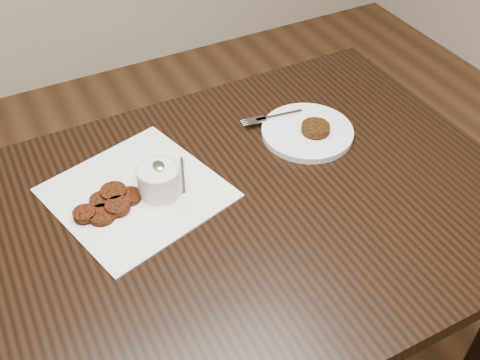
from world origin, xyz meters
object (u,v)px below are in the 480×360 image
Objects in this scene: napkin at (137,193)px; sauce_ramekin at (158,168)px; plate_with_patty at (308,129)px; table at (218,316)px.

sauce_ramekin is at bearing -22.24° from napkin.
sauce_ramekin is (0.05, -0.02, 0.07)m from napkin.
plate_with_patty reaches higher than napkin.
plate_with_patty is (0.32, 0.14, 0.39)m from table.
plate_with_patty is (0.39, 0.02, -0.05)m from sauce_ramekin.
table is 4.06× the size of napkin.
napkin is 2.51× the size of sauce_ramekin.
sauce_ramekin is 0.59× the size of plate_with_patty.
napkin is (-0.12, 0.14, 0.38)m from table.
table is 0.42m from napkin.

